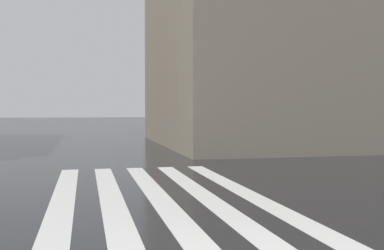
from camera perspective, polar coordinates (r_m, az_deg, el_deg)
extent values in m
cube|color=silver|center=(9.68, 9.11, -9.40)|extent=(13.00, 0.50, 0.01)
cube|color=silver|center=(9.36, 3.33, -9.77)|extent=(13.00, 0.50, 0.01)
cube|color=silver|center=(9.14, -2.80, -10.05)|extent=(13.00, 0.50, 0.01)
cube|color=silver|center=(9.03, -9.16, -10.23)|extent=(13.00, 0.50, 0.01)
cube|color=silver|center=(9.03, -15.61, -10.28)|extent=(13.00, 0.50, 0.01)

